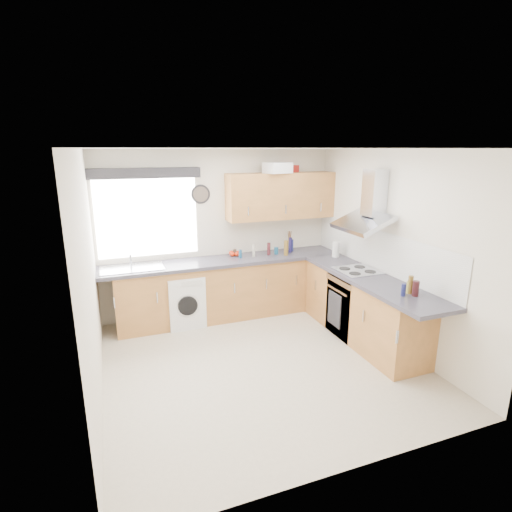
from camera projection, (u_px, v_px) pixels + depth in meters
name	position (u px, v px, depth m)	size (l,w,h in m)	color
ground_plane	(261.00, 363.00, 4.81)	(3.60, 3.60, 0.00)	beige
ceiling	(262.00, 149.00, 4.17)	(3.60, 3.60, 0.02)	white
wall_back	(219.00, 233.00, 6.12)	(3.60, 0.02, 2.50)	silver
wall_front	(353.00, 328.00, 2.86)	(3.60, 0.02, 2.50)	silver
wall_left	(90.00, 281.00, 3.88)	(0.02, 3.60, 2.50)	silver
wall_right	(393.00, 250.00, 5.10)	(0.02, 3.60, 2.50)	silver
window	(147.00, 218.00, 5.68)	(1.40, 0.02, 1.10)	white
window_blind	(145.00, 173.00, 5.43)	(1.50, 0.18, 0.14)	black
splashback	(377.00, 250.00, 5.39)	(0.01, 3.00, 0.54)	white
base_cab_back	(219.00, 290.00, 6.04)	(3.00, 0.58, 0.86)	#9A6432
base_cab_corner	(313.00, 279.00, 6.57)	(0.60, 0.60, 0.86)	#9A6432
base_cab_right	(362.00, 308.00, 5.35)	(0.58, 2.10, 0.86)	#9A6432
worktop_back	(225.00, 261.00, 5.94)	(3.60, 0.62, 0.05)	#32303B
worktop_right	(371.00, 279.00, 5.09)	(0.62, 2.42, 0.05)	#32303B
sink	(132.00, 266.00, 5.47)	(0.84, 0.46, 0.10)	silver
oven	(355.00, 305.00, 5.49)	(0.56, 0.58, 0.85)	black
hob_plate	(357.00, 271.00, 5.36)	(0.52, 0.52, 0.01)	silver
extractor_hood	(368.00, 207.00, 5.17)	(0.52, 0.78, 0.66)	silver
upper_cabinets	(281.00, 196.00, 6.14)	(1.70, 0.35, 0.70)	#9A6432
washing_machine	(184.00, 300.00, 5.80)	(0.52, 0.50, 0.76)	white
wall_clock	(201.00, 194.00, 5.85)	(0.28, 0.28, 0.04)	black
casserole	(277.00, 168.00, 5.90)	(0.38, 0.27, 0.16)	white
storage_box	(289.00, 169.00, 6.18)	(0.23, 0.19, 0.11)	maroon
utensil_pot	(289.00, 246.00, 6.49)	(0.09, 0.09, 0.13)	gray
kitchen_roll	(336.00, 249.00, 6.05)	(0.11, 0.11, 0.23)	white
tomato_cluster	(235.00, 253.00, 6.13)	(0.16, 0.16, 0.07)	red
jar_0	(286.00, 248.00, 6.13)	(0.06, 0.06, 0.23)	brown
jar_1	(235.00, 252.00, 6.15)	(0.05, 0.05, 0.09)	#403123
jar_2	(290.00, 245.00, 6.31)	(0.05, 0.05, 0.24)	#181343
jar_3	(290.00, 247.00, 6.39)	(0.05, 0.05, 0.14)	#1A174E
jar_4	(276.00, 251.00, 6.22)	(0.07, 0.07, 0.11)	navy
jar_5	(254.00, 251.00, 6.06)	(0.04, 0.04, 0.19)	#ACA492
jar_6	(269.00, 249.00, 6.16)	(0.05, 0.05, 0.19)	#44181D
jar_7	(291.00, 245.00, 6.41)	(0.06, 0.06, 0.18)	navy
jar_8	(240.00, 254.00, 6.00)	(0.05, 0.05, 0.12)	navy
bottle_0	(403.00, 290.00, 4.43)	(0.05, 0.05, 0.14)	#171B4F
bottle_1	(416.00, 289.00, 4.43)	(0.07, 0.07, 0.17)	#351216
bottle_2	(409.00, 287.00, 4.52)	(0.06, 0.06, 0.14)	olive
bottle_3	(410.00, 285.00, 4.50)	(0.06, 0.06, 0.21)	brown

